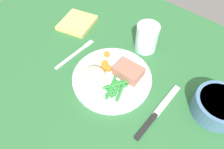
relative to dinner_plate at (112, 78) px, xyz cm
name	(u,v)px	position (x,y,z in cm)	size (l,w,h in cm)	color
dining_table	(108,75)	(-2.61, 1.28, -1.80)	(120.00, 90.00, 2.00)	#2D6B38
dinner_plate	(112,78)	(0.00, 0.00, 0.00)	(23.51, 23.51, 1.60)	white
meat_portion	(129,71)	(3.17, 3.70, 2.35)	(7.88, 5.74, 3.10)	#A86B56
mashed_potatoes	(96,77)	(-2.12, -4.23, 3.25)	(7.04, 5.69, 4.90)	beige
carrot_slices	(105,64)	(-4.53, 2.16, 1.28)	(5.68, 6.84, 1.11)	orange
green_beans	(116,87)	(3.45, -2.25, 1.18)	(6.44, 9.73, 0.85)	#2D8C38
fork	(75,54)	(-16.10, -0.26, -0.60)	(1.44, 16.60, 0.40)	silver
knife	(158,112)	(16.37, -0.29, -0.60)	(1.70, 20.50, 0.64)	black
water_glass	(146,39)	(-0.18, 17.46, 3.18)	(7.24, 7.24, 9.36)	silver
salad_bowl	(218,105)	(27.53, 10.06, 2.24)	(12.59, 12.59, 5.38)	#4C7299
napkin	(77,23)	(-26.83, 11.05, -0.09)	(11.39, 12.51, 1.42)	#DBBC6B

